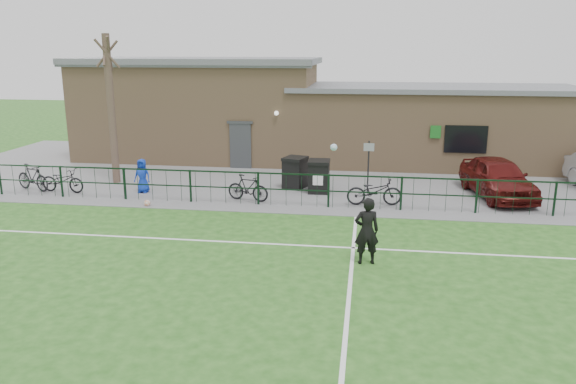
# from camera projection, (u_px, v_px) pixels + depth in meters

# --- Properties ---
(ground) EXTENTS (90.00, 90.00, 0.00)m
(ground) POSITION_uv_depth(u_px,v_px,m) (255.00, 307.00, 12.21)
(ground) COLOR #215218
(ground) RESTS_ON ground
(paving_strip) EXTENTS (34.00, 13.00, 0.02)m
(paving_strip) POSITION_uv_depth(u_px,v_px,m) (315.00, 173.00, 25.14)
(paving_strip) COLOR slate
(paving_strip) RESTS_ON ground
(pitch_line_touch) EXTENTS (28.00, 0.10, 0.01)m
(pitch_line_touch) POSITION_uv_depth(u_px,v_px,m) (299.00, 208.00, 19.68)
(pitch_line_touch) COLOR white
(pitch_line_touch) RESTS_ON ground
(pitch_line_mid) EXTENTS (28.00, 0.10, 0.01)m
(pitch_line_mid) POSITION_uv_depth(u_px,v_px,m) (283.00, 244.00, 16.04)
(pitch_line_mid) COLOR white
(pitch_line_mid) RESTS_ON ground
(pitch_line_perp) EXTENTS (0.10, 16.00, 0.01)m
(pitch_line_perp) POSITION_uv_depth(u_px,v_px,m) (348.00, 313.00, 11.93)
(pitch_line_perp) COLOR white
(pitch_line_perp) RESTS_ON ground
(perimeter_fence) EXTENTS (28.00, 0.10, 1.20)m
(perimeter_fence) POSITION_uv_depth(u_px,v_px,m) (300.00, 190.00, 19.72)
(perimeter_fence) COLOR black
(perimeter_fence) RESTS_ON ground
(bare_tree) EXTENTS (0.30, 0.30, 6.00)m
(bare_tree) POSITION_uv_depth(u_px,v_px,m) (111.00, 110.00, 22.62)
(bare_tree) COLOR #49372C
(bare_tree) RESTS_ON ground
(wheelie_bin_left) EXTENTS (0.99, 1.06, 1.16)m
(wheelie_bin_left) POSITION_uv_depth(u_px,v_px,m) (295.00, 173.00, 22.31)
(wheelie_bin_left) COLOR black
(wheelie_bin_left) RESTS_ON paving_strip
(wheelie_bin_right) EXTENTS (0.79, 0.89, 1.17)m
(wheelie_bin_right) POSITION_uv_depth(u_px,v_px,m) (319.00, 177.00, 21.62)
(wheelie_bin_right) COLOR black
(wheelie_bin_right) RESTS_ON paving_strip
(sign_post) EXTENTS (0.07, 0.07, 2.00)m
(sign_post) POSITION_uv_depth(u_px,v_px,m) (368.00, 167.00, 21.56)
(sign_post) COLOR black
(sign_post) RESTS_ON paving_strip
(car_maroon) EXTENTS (2.52, 4.59, 1.48)m
(car_maroon) POSITION_uv_depth(u_px,v_px,m) (498.00, 177.00, 20.93)
(car_maroon) COLOR #4F0F0E
(car_maroon) RESTS_ON paving_strip
(bicycle_b) EXTENTS (1.80, 1.08, 1.04)m
(bicycle_b) POSITION_uv_depth(u_px,v_px,m) (33.00, 177.00, 21.90)
(bicycle_b) COLOR black
(bicycle_b) RESTS_ON paving_strip
(bicycle_c) EXTENTS (1.84, 0.80, 0.94)m
(bicycle_c) POSITION_uv_depth(u_px,v_px,m) (63.00, 180.00, 21.65)
(bicycle_c) COLOR black
(bicycle_c) RESTS_ON paving_strip
(bicycle_d) EXTENTS (1.68, 0.84, 0.97)m
(bicycle_d) POSITION_uv_depth(u_px,v_px,m) (248.00, 188.00, 20.43)
(bicycle_d) COLOR black
(bicycle_d) RESTS_ON paving_strip
(bicycle_e) EXTENTS (2.00, 0.89, 1.02)m
(bicycle_e) POSITION_uv_depth(u_px,v_px,m) (374.00, 191.00, 19.86)
(bicycle_e) COLOR black
(bicycle_e) RESTS_ON paving_strip
(spectator_child) EXTENTS (0.66, 0.46, 1.31)m
(spectator_child) POSITION_uv_depth(u_px,v_px,m) (142.00, 176.00, 21.57)
(spectator_child) COLOR #1234B1
(spectator_child) RESTS_ON paving_strip
(goalkeeper_kick) EXTENTS (1.56, 3.74, 2.57)m
(goalkeeper_kick) POSITION_uv_depth(u_px,v_px,m) (366.00, 229.00, 14.51)
(goalkeeper_kick) COLOR black
(goalkeeper_kick) RESTS_ON ground
(ball_ground) EXTENTS (0.23, 0.23, 0.23)m
(ball_ground) POSITION_uv_depth(u_px,v_px,m) (147.00, 203.00, 19.88)
(ball_ground) COLOR silver
(ball_ground) RESTS_ON ground
(clubhouse) EXTENTS (24.25, 5.40, 4.96)m
(clubhouse) POSITION_uv_depth(u_px,v_px,m) (303.00, 115.00, 27.58)
(clubhouse) COLOR tan
(clubhouse) RESTS_ON ground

